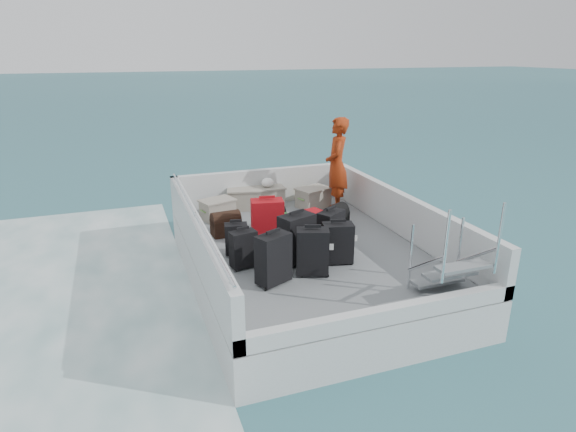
{
  "coord_description": "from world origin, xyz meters",
  "views": [
    {
      "loc": [
        -2.67,
        -6.59,
        3.6
      ],
      "look_at": [
        -0.15,
        0.45,
        1.0
      ],
      "focal_mm": 30.0,
      "sensor_mm": 36.0,
      "label": 1
    }
  ],
  "objects_px": {
    "suitcase_0": "(273,260)",
    "crate_2": "(268,197)",
    "suitcase_5": "(267,221)",
    "suitcase_6": "(338,244)",
    "suitcase_4": "(297,239)",
    "passenger": "(337,165)",
    "suitcase_8": "(307,222)",
    "crate_1": "(244,199)",
    "crate_0": "(218,210)",
    "suitcase_3": "(312,252)",
    "suitcase_1": "(243,250)",
    "suitcase_2": "(236,239)",
    "crate_3": "(313,198)",
    "suitcase_7": "(331,230)"
  },
  "relations": [
    {
      "from": "suitcase_0",
      "to": "crate_2",
      "type": "distance_m",
      "value": 3.4
    },
    {
      "from": "suitcase_5",
      "to": "crate_2",
      "type": "bearing_deg",
      "value": 83.11
    },
    {
      "from": "suitcase_0",
      "to": "suitcase_6",
      "type": "bearing_deg",
      "value": -8.23
    },
    {
      "from": "suitcase_4",
      "to": "passenger",
      "type": "xyz_separation_m",
      "value": [
        1.57,
        2.01,
        0.53
      ]
    },
    {
      "from": "suitcase_8",
      "to": "crate_1",
      "type": "height_order",
      "value": "crate_1"
    },
    {
      "from": "suitcase_8",
      "to": "crate_0",
      "type": "relative_size",
      "value": 1.27
    },
    {
      "from": "suitcase_3",
      "to": "suitcase_1",
      "type": "bearing_deg",
      "value": 166.57
    },
    {
      "from": "suitcase_1",
      "to": "suitcase_6",
      "type": "relative_size",
      "value": 0.91
    },
    {
      "from": "suitcase_2",
      "to": "suitcase_3",
      "type": "bearing_deg",
      "value": -39.82
    },
    {
      "from": "suitcase_2",
      "to": "crate_0",
      "type": "bearing_deg",
      "value": 99.14
    },
    {
      "from": "suitcase_2",
      "to": "crate_3",
      "type": "height_order",
      "value": "suitcase_2"
    },
    {
      "from": "suitcase_4",
      "to": "suitcase_8",
      "type": "distance_m",
      "value": 1.41
    },
    {
      "from": "suitcase_6",
      "to": "crate_3",
      "type": "distance_m",
      "value": 2.66
    },
    {
      "from": "suitcase_2",
      "to": "crate_2",
      "type": "height_order",
      "value": "suitcase_2"
    },
    {
      "from": "suitcase_2",
      "to": "suitcase_4",
      "type": "height_order",
      "value": "suitcase_4"
    },
    {
      "from": "suitcase_3",
      "to": "suitcase_8",
      "type": "bearing_deg",
      "value": 90.02
    },
    {
      "from": "suitcase_0",
      "to": "suitcase_7",
      "type": "xyz_separation_m",
      "value": [
        1.21,
        0.84,
        -0.04
      ]
    },
    {
      "from": "suitcase_3",
      "to": "suitcase_0",
      "type": "bearing_deg",
      "value": -153.04
    },
    {
      "from": "crate_0",
      "to": "suitcase_2",
      "type": "bearing_deg",
      "value": -92.34
    },
    {
      "from": "suitcase_1",
      "to": "suitcase_4",
      "type": "height_order",
      "value": "suitcase_4"
    },
    {
      "from": "suitcase_6",
      "to": "suitcase_3",
      "type": "bearing_deg",
      "value": -140.39
    },
    {
      "from": "suitcase_1",
      "to": "crate_2",
      "type": "xyz_separation_m",
      "value": [
        1.19,
        2.64,
        -0.1
      ]
    },
    {
      "from": "suitcase_1",
      "to": "suitcase_3",
      "type": "bearing_deg",
      "value": -43.27
    },
    {
      "from": "suitcase_2",
      "to": "suitcase_5",
      "type": "height_order",
      "value": "suitcase_5"
    },
    {
      "from": "crate_2",
      "to": "passenger",
      "type": "relative_size",
      "value": 0.34
    },
    {
      "from": "suitcase_2",
      "to": "suitcase_8",
      "type": "xyz_separation_m",
      "value": [
        1.41,
        0.65,
        -0.11
      ]
    },
    {
      "from": "suitcase_0",
      "to": "suitcase_6",
      "type": "height_order",
      "value": "suitcase_0"
    },
    {
      "from": "suitcase_0",
      "to": "suitcase_2",
      "type": "relative_size",
      "value": 1.41
    },
    {
      "from": "suitcase_4",
      "to": "crate_3",
      "type": "xyz_separation_m",
      "value": [
        1.24,
        2.36,
        -0.19
      ]
    },
    {
      "from": "suitcase_6",
      "to": "suitcase_8",
      "type": "relative_size",
      "value": 0.85
    },
    {
      "from": "crate_2",
      "to": "passenger",
      "type": "bearing_deg",
      "value": -32.16
    },
    {
      "from": "crate_1",
      "to": "passenger",
      "type": "xyz_separation_m",
      "value": [
        1.63,
        -0.72,
        0.71
      ]
    },
    {
      "from": "suitcase_2",
      "to": "crate_2",
      "type": "bearing_deg",
      "value": 72.89
    },
    {
      "from": "suitcase_3",
      "to": "suitcase_8",
      "type": "height_order",
      "value": "suitcase_3"
    },
    {
      "from": "crate_0",
      "to": "crate_1",
      "type": "relative_size",
      "value": 0.91
    },
    {
      "from": "suitcase_6",
      "to": "suitcase_7",
      "type": "xyz_separation_m",
      "value": [
        0.13,
        0.53,
        0.0
      ]
    },
    {
      "from": "suitcase_2",
      "to": "suitcase_4",
      "type": "relative_size",
      "value": 0.68
    },
    {
      "from": "suitcase_8",
      "to": "suitcase_6",
      "type": "bearing_deg",
      "value": 160.03
    },
    {
      "from": "suitcase_8",
      "to": "passenger",
      "type": "relative_size",
      "value": 0.4
    },
    {
      "from": "crate_1",
      "to": "crate_0",
      "type": "bearing_deg",
      "value": -145.47
    },
    {
      "from": "suitcase_5",
      "to": "suitcase_1",
      "type": "bearing_deg",
      "value": -115.82
    },
    {
      "from": "crate_0",
      "to": "passenger",
      "type": "xyz_separation_m",
      "value": [
        2.26,
        -0.3,
        0.73
      ]
    },
    {
      "from": "suitcase_5",
      "to": "suitcase_8",
      "type": "height_order",
      "value": "suitcase_5"
    },
    {
      "from": "suitcase_0",
      "to": "suitcase_1",
      "type": "xyz_separation_m",
      "value": [
        -0.25,
        0.62,
        -0.07
      ]
    },
    {
      "from": "suitcase_2",
      "to": "suitcase_8",
      "type": "height_order",
      "value": "suitcase_2"
    },
    {
      "from": "suitcase_0",
      "to": "suitcase_8",
      "type": "relative_size",
      "value": 0.98
    },
    {
      "from": "suitcase_1",
      "to": "passenger",
      "type": "height_order",
      "value": "passenger"
    },
    {
      "from": "suitcase_5",
      "to": "passenger",
      "type": "relative_size",
      "value": 0.39
    },
    {
      "from": "suitcase_1",
      "to": "suitcase_8",
      "type": "distance_m",
      "value": 1.83
    },
    {
      "from": "suitcase_3",
      "to": "suitcase_6",
      "type": "distance_m",
      "value": 0.55
    }
  ]
}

